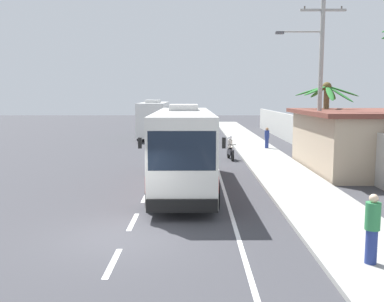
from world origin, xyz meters
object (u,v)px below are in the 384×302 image
Objects in this scene: motorcycle_beside_bus at (230,150)px; pedestrian_near_kerb at (267,137)px; pedestrian_midwalk at (372,227)px; palm_second at (326,105)px; coach_bus_far_lane at (154,118)px; coach_bus_foreground at (184,145)px; utility_pole_mid at (319,71)px.

pedestrian_near_kerb is at bearing 57.80° from motorcycle_beside_bus.
pedestrian_midwalk is 0.34× the size of palm_second.
motorcycle_beside_bus is (6.46, -15.54, -1.32)m from coach_bus_far_lane.
utility_pole_mid is at bearing 30.24° from coach_bus_foreground.
coach_bus_foreground reaches higher than pedestrian_midwalk.
palm_second is at bearing -14.44° from motorcycle_beside_bus.
coach_bus_far_lane is 6.91× the size of pedestrian_midwalk.
motorcycle_beside_bus is 1.13× the size of pedestrian_midwalk.
coach_bus_far_lane is at bearing 112.59° from motorcycle_beside_bus.
pedestrian_midwalk reaches higher than motorcycle_beside_bus.
utility_pole_mid is at bearing -69.24° from pedestrian_midwalk.
coach_bus_foreground is 24.63m from coach_bus_far_lane.
pedestrian_midwalk is 0.17× the size of utility_pole_mid.
utility_pole_mid is at bearing -141.09° from pedestrian_near_kerb.
utility_pole_mid reaches higher than coach_bus_far_lane.
pedestrian_near_kerb is 0.32× the size of palm_second.
palm_second reaches higher than coach_bus_far_lane.
motorcycle_beside_bus is at bearing -179.91° from pedestrian_near_kerb.
coach_bus_far_lane is 23.16m from utility_pole_mid.
motorcycle_beside_bus is (2.85, 8.83, -1.32)m from coach_bus_foreground.
utility_pole_mid is at bearing -46.51° from motorcycle_beside_bus.
utility_pole_mid is (1.13, -9.77, 4.56)m from pedestrian_near_kerb.
coach_bus_foreground is at bearing -149.76° from utility_pole_mid.
pedestrian_midwalk is at bearing -75.97° from coach_bus_far_lane.
pedestrian_midwalk reaches higher than pedestrian_near_kerb.
palm_second is (2.52, -6.63, 2.62)m from pedestrian_near_kerb.
palm_second is at bearing 66.18° from utility_pole_mid.
palm_second is (5.76, -1.48, 2.95)m from motorcycle_beside_bus.
utility_pole_mid is (2.40, 13.62, 4.50)m from pedestrian_midwalk.
coach_bus_far_lane is 21.02m from palm_second.
utility_pole_mid is at bearing -113.82° from palm_second.
pedestrian_midwalk is at bearing -62.87° from coach_bus_foreground.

